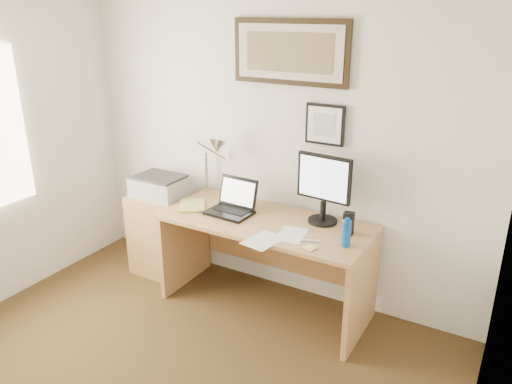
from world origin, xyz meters
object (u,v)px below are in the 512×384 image
Objects in this scene: book at (179,206)px; laptop at (233,205)px; water_bottle at (346,234)px; printer at (160,186)px; side_cabinet at (163,234)px; lcd_monitor at (324,186)px; desk at (271,244)px.

laptop is (0.43, 0.13, 0.05)m from book.
book is (-1.40, -0.01, -0.08)m from water_bottle.
printer is (-1.74, 0.16, -0.02)m from water_bottle.
book is at bearing -163.55° from laptop.
printer is at bearing 174.71° from water_bottle.
printer reaches higher than side_cabinet.
side_cabinet is 1.40× the size of lcd_monitor.
lcd_monitor is at bearing 13.62° from laptop.
side_cabinet is 3.98× the size of water_bottle.
lcd_monitor reaches higher than laptop.
laptop is (0.77, -0.04, 0.44)m from side_cabinet.
lcd_monitor reaches higher than water_bottle.
printer is (0.00, 0.01, 0.45)m from side_cabinet.
book is at bearing -179.69° from water_bottle.
laptop reaches higher than printer.
water_bottle is (1.74, -0.16, 0.48)m from side_cabinet.
desk is at bearing -166.27° from lcd_monitor.
printer is (-0.76, 0.04, 0.01)m from laptop.
printer is (-0.34, 0.17, 0.06)m from book.
desk is at bearing 15.23° from book.
water_bottle is 0.42× the size of printer.
side_cabinet is at bearing 174.89° from water_bottle.
side_cabinet is at bearing -120.15° from printer.
laptop reaches higher than book.
laptop reaches higher than desk.
printer is (-1.45, -0.12, -0.22)m from lcd_monitor.
desk is at bearing 13.48° from laptop.
side_cabinet is at bearing 177.20° from laptop.
water_bottle is at bearing -6.91° from laptop.
water_bottle is 0.45m from lcd_monitor.
lcd_monitor is at bearing 14.72° from book.
desk is at bearing 1.60° from printer.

